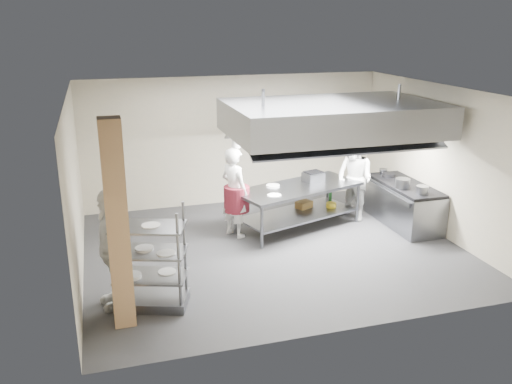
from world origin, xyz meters
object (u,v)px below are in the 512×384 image
object	(u,v)px
island	(298,207)
chef_head	(234,192)
griddle	(313,177)
cooking_range	(403,205)
chef_line	(354,179)
stockpot	(403,183)
pass_rack	(150,257)
chef_plating	(112,249)

from	to	relation	value
island	chef_head	size ratio (longest dim) A/B	1.46
griddle	cooking_range	bearing A→B (deg)	-36.76
chef_line	stockpot	distance (m)	1.08
island	griddle	distance (m)	0.74
chef_line	griddle	xyz separation A→B (m)	(-0.92, 0.09, 0.10)
pass_rack	griddle	world-z (taller)	pass_rack
chef_line	pass_rack	bearing A→B (deg)	-83.42
chef_line	island	bearing A→B (deg)	-106.21
island	cooking_range	world-z (taller)	island
island	chef_line	world-z (taller)	chef_line
chef_plating	stockpot	distance (m)	6.05
cooking_range	chef_plating	bearing A→B (deg)	-163.40
chef_plating	pass_rack	bearing A→B (deg)	61.00
cooking_range	griddle	bearing A→B (deg)	159.46
griddle	chef_line	bearing A→B (deg)	-21.98
chef_line	chef_plating	size ratio (longest dim) A/B	0.98
cooking_range	pass_rack	bearing A→B (deg)	-160.21
island	chef_plating	bearing A→B (deg)	-167.63
chef_plating	stockpot	xyz separation A→B (m)	(5.85, 1.55, 0.07)
pass_rack	chef_head	world-z (taller)	chef_head
chef_line	stockpot	world-z (taller)	chef_line
cooking_range	chef_head	distance (m)	3.67
pass_rack	cooking_range	size ratio (longest dim) A/B	0.80
chef_head	chef_line	distance (m)	2.74
cooking_range	griddle	xyz separation A→B (m)	(-1.81, 0.68, 0.59)
pass_rack	griddle	size ratio (longest dim) A/B	3.96
chef_plating	cooking_range	bearing A→B (deg)	96.07
chef_plating	chef_head	bearing A→B (deg)	121.42
chef_head	stockpot	bearing A→B (deg)	-129.25
island	chef_line	size ratio (longest dim) A/B	1.47
chef_plating	chef_line	bearing A→B (deg)	104.27
island	cooking_range	bearing A→B (deg)	-29.09
cooking_range	griddle	size ratio (longest dim) A/B	4.95
stockpot	chef_line	bearing A→B (deg)	127.96
pass_rack	griddle	bearing A→B (deg)	54.39
cooking_range	chef_head	xyz separation A→B (m)	(-3.62, 0.40, 0.50)
cooking_range	chef_plating	xyz separation A→B (m)	(-6.08, -1.81, 0.51)
island	pass_rack	size ratio (longest dim) A/B	1.67
chef_head	griddle	xyz separation A→B (m)	(1.81, 0.28, 0.09)
island	griddle	xyz separation A→B (m)	(0.43, 0.24, 0.55)
chef_line	chef_plating	xyz separation A→B (m)	(-5.19, -2.40, 0.02)
cooking_range	stockpot	bearing A→B (deg)	-131.37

